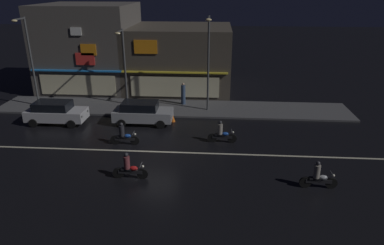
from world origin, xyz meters
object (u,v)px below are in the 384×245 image
streetlamp_west (29,56)px  motorcycle_lead (318,177)px  parked_car_trailing (56,112)px  motorcycle_opposite_lane (129,168)px  pedestrian_on_sidewalk (183,94)px  parked_car_near_kerb (142,112)px  streetlamp_east (208,57)px  streetlamp_mid (124,61)px  motorcycle_following (221,134)px  traffic_cone (173,118)px  motorcycle_trailing_far (124,136)px

streetlamp_west → motorcycle_lead: bearing=-28.5°
parked_car_trailing → motorcycle_opposite_lane: parked_car_trailing is taller
pedestrian_on_sidewalk → parked_car_trailing: 10.18m
parked_car_near_kerb → streetlamp_east: bearing=-149.4°
motorcycle_lead → motorcycle_opposite_lane: bearing=5.2°
streetlamp_mid → motorcycle_lead: bearing=-42.7°
motorcycle_lead → pedestrian_on_sidewalk: bearing=-50.5°
parked_car_trailing → motorcycle_following: 12.48m
streetlamp_mid → streetlamp_east: bearing=-7.8°
streetlamp_east → parked_car_near_kerb: (-4.73, -2.79, -3.60)m
streetlamp_west → streetlamp_east: (14.24, -0.07, 0.09)m
parked_car_trailing → traffic_cone: parked_car_trailing is taller
streetlamp_east → traffic_cone: (-2.53, -2.28, -4.19)m
motorcycle_trailing_far → motorcycle_lead: bearing=-25.2°
streetlamp_east → motorcycle_lead: (5.90, -10.86, -3.84)m
pedestrian_on_sidewalk → motorcycle_trailing_far: pedestrian_on_sidewalk is taller
streetlamp_mid → parked_car_near_kerb: streetlamp_mid is taller
streetlamp_east → motorcycle_opposite_lane: streetlamp_east is taller
streetlamp_mid → motorcycle_following: size_ratio=3.29×
motorcycle_lead → motorcycle_opposite_lane: size_ratio=1.00×
motorcycle_lead → motorcycle_trailing_far: same height
streetlamp_west → streetlamp_east: size_ratio=0.98×
motorcycle_following → parked_car_near_kerb: bearing=160.4°
motorcycle_lead → traffic_cone: motorcycle_lead is taller
pedestrian_on_sidewalk → motorcycle_opposite_lane: size_ratio=0.98×
motorcycle_lead → motorcycle_opposite_lane: (-9.73, 0.24, 0.00)m
parked_car_near_kerb → motorcycle_opposite_lane: 7.88m
streetlamp_east → motorcycle_trailing_far: (-5.18, -6.51, -3.84)m
pedestrian_on_sidewalk → motorcycle_trailing_far: (-3.08, -8.00, -0.37)m
parked_car_trailing → motorcycle_lead: parked_car_trailing is taller
pedestrian_on_sidewalk → motorcycle_following: bearing=75.1°
motorcycle_following → pedestrian_on_sidewalk: bearing=121.1°
motorcycle_opposite_lane → motorcycle_lead: bearing=171.5°
motorcycle_following → motorcycle_opposite_lane: 6.92m
pedestrian_on_sidewalk → traffic_cone: size_ratio=3.38×
streetlamp_west → streetlamp_mid: 7.44m
motorcycle_following → motorcycle_opposite_lane: (-4.91, -4.88, 0.00)m
streetlamp_west → motorcycle_following: size_ratio=3.79×
parked_car_trailing → motorcycle_following: parked_car_trailing is taller
streetlamp_mid → motorcycle_following: 10.88m
motorcycle_trailing_far → motorcycle_following: bearing=3.2°
streetlamp_west → motorcycle_trailing_far: bearing=-36.0°
streetlamp_west → motorcycle_following: streetlamp_west is taller
parked_car_near_kerb → motorcycle_opposite_lane: bearing=96.5°
pedestrian_on_sidewalk → motorcycle_lead: bearing=84.3°
motorcycle_lead → motorcycle_opposite_lane: same height
pedestrian_on_sidewalk → parked_car_trailing: (-9.03, -4.68, -0.13)m
streetlamp_mid → traffic_cone: 6.49m
parked_car_near_kerb → motorcycle_lead: parked_car_near_kerb is taller
streetlamp_mid → parked_car_near_kerb: bearing=-60.1°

